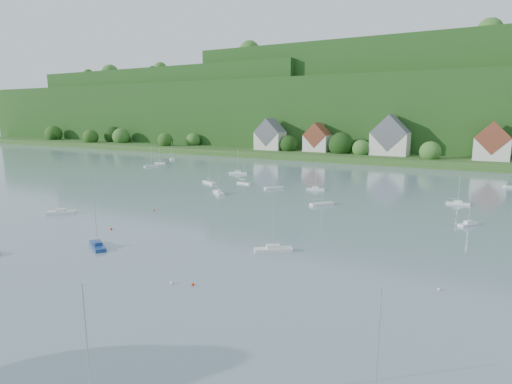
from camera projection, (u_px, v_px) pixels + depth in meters
far_shore_strip at (384, 155)px, 201.88m from camera, size 600.00×60.00×3.00m
forested_ridge at (412, 111)px, 256.53m from camera, size 620.00×181.22×69.89m
village_building_0 at (270, 137)px, 215.68m from camera, size 14.00×10.40×16.00m
village_building_1 at (317, 140)px, 205.52m from camera, size 12.00×9.36×14.00m
village_building_2 at (390, 139)px, 187.57m from camera, size 16.00×11.44×18.00m
village_building_3 at (492, 144)px, 166.80m from camera, size 13.00×10.40×15.50m
near_sailboat_1 at (97, 245)px, 68.00m from camera, size 5.89×4.36×7.91m
near_sailboat_3 at (273, 249)px, 66.06m from camera, size 5.78×4.92×8.06m
near_sailboat_6 at (61, 212)px, 91.12m from camera, size 5.41×5.05×7.82m
mooring_buoy_1 at (172, 284)px, 53.67m from camera, size 0.47×0.47×0.47m
mooring_buoy_2 at (193, 285)px, 53.20m from camera, size 0.39×0.39×0.39m
mooring_buoy_3 at (154, 211)px, 93.86m from camera, size 0.42×0.42×0.42m
mooring_buoy_4 at (439, 290)px, 51.72m from camera, size 0.38×0.38×0.38m
mooring_buoy_5 at (111, 230)px, 78.70m from camera, size 0.42×0.42×0.42m
far_sailboat_cluster at (351, 185)px, 125.30m from camera, size 185.76×67.28×8.71m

